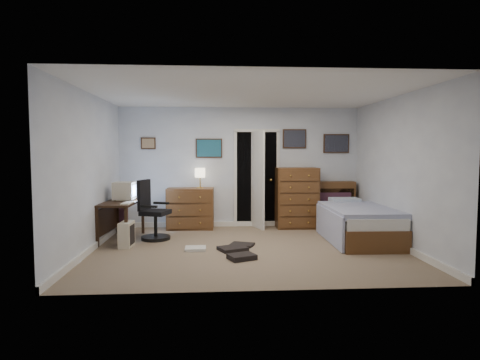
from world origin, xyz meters
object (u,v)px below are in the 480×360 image
object	(u,v)px
low_dresser	(190,208)
tall_dresser	(297,198)
bed	(357,223)
office_chair	(152,216)
computer_desk	(117,210)

from	to	relation	value
low_dresser	tall_dresser	size ratio (longest dim) A/B	0.75
low_dresser	bed	bearing A→B (deg)	-20.51
office_chair	computer_desk	bearing A→B (deg)	-161.77
low_dresser	tall_dresser	xyz separation A→B (m)	(2.20, -0.02, 0.21)
computer_desk	bed	distance (m)	4.28
computer_desk	tall_dresser	size ratio (longest dim) A/B	0.99
office_chair	low_dresser	xyz separation A→B (m)	(0.62, 0.97, 0.00)
computer_desk	tall_dresser	xyz separation A→B (m)	(3.45, 0.95, 0.09)
office_chair	tall_dresser	world-z (taller)	tall_dresser
computer_desk	office_chair	world-z (taller)	office_chair
computer_desk	tall_dresser	distance (m)	3.58
computer_desk	office_chair	distance (m)	0.64
computer_desk	tall_dresser	bearing A→B (deg)	19.13
tall_dresser	bed	xyz separation A→B (m)	(0.82, -1.25, -0.31)
office_chair	bed	size ratio (longest dim) A/B	0.52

